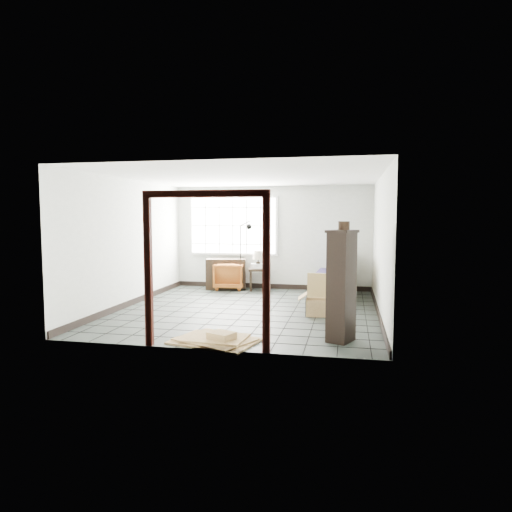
% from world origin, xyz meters
% --- Properties ---
extents(ground, '(5.50, 5.50, 0.00)m').
position_xyz_m(ground, '(0.00, 0.00, 0.00)').
color(ground, black).
rests_on(ground, ground).
extents(room_shell, '(5.02, 5.52, 2.61)m').
position_xyz_m(room_shell, '(0.00, 0.03, 1.68)').
color(room_shell, '#B4BAB2').
rests_on(room_shell, ground).
extents(window_panel, '(2.32, 0.08, 1.52)m').
position_xyz_m(window_panel, '(-1.00, 2.70, 1.60)').
color(window_panel, silver).
rests_on(window_panel, ground).
extents(doorway_trim, '(1.80, 0.08, 2.20)m').
position_xyz_m(doorway_trim, '(0.00, -2.70, 1.38)').
color(doorway_trim, '#34100B').
rests_on(doorway_trim, ground).
extents(futon_sofa, '(0.98, 2.31, 1.00)m').
position_xyz_m(futon_sofa, '(1.66, 1.73, 0.36)').
color(futon_sofa, olive).
rests_on(futon_sofa, ground).
extents(armchair, '(0.78, 0.74, 0.74)m').
position_xyz_m(armchair, '(-1.01, 2.40, 0.37)').
color(armchair, maroon).
rests_on(armchair, ground).
extents(side_table, '(0.60, 0.60, 0.55)m').
position_xyz_m(side_table, '(-0.27, 2.40, 0.45)').
color(side_table, black).
rests_on(side_table, ground).
extents(table_lamp, '(0.38, 0.38, 0.44)m').
position_xyz_m(table_lamp, '(-0.29, 2.42, 0.86)').
color(table_lamp, black).
rests_on(table_lamp, side_table).
extents(projector, '(0.33, 0.26, 0.11)m').
position_xyz_m(projector, '(-0.31, 2.42, 0.61)').
color(projector, silver).
rests_on(projector, side_table).
extents(floor_lamp, '(0.46, 0.33, 1.73)m').
position_xyz_m(floor_lamp, '(-0.61, 2.29, 0.93)').
color(floor_lamp, black).
rests_on(floor_lamp, ground).
extents(console_shelf, '(1.05, 0.57, 0.77)m').
position_xyz_m(console_shelf, '(-1.12, 2.40, 0.39)').
color(console_shelf, black).
rests_on(console_shelf, ground).
extents(tall_shelf, '(0.50, 0.55, 1.65)m').
position_xyz_m(tall_shelf, '(1.83, -1.94, 0.84)').
color(tall_shelf, black).
rests_on(tall_shelf, ground).
extents(pot, '(0.22, 0.22, 0.12)m').
position_xyz_m(pot, '(1.85, -1.91, 1.71)').
color(pot, black).
rests_on(pot, tall_shelf).
extents(open_box, '(0.77, 0.42, 0.42)m').
position_xyz_m(open_box, '(1.38, -0.22, 0.15)').
color(open_box, brown).
rests_on(open_box, ground).
extents(cardboard_pile, '(1.38, 1.16, 0.18)m').
position_xyz_m(cardboard_pile, '(0.04, -2.36, 0.05)').
color(cardboard_pile, brown).
rests_on(cardboard_pile, ground).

